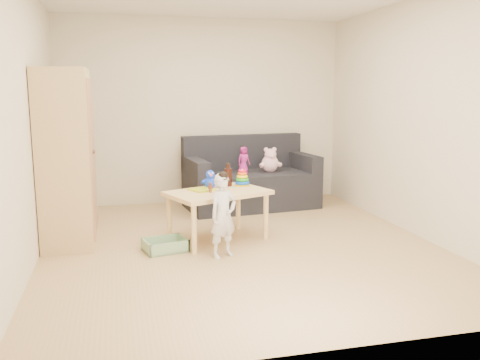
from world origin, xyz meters
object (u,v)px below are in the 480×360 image
object	(u,v)px
toddler	(223,217)
play_table	(218,216)
wardrobe	(67,157)
sofa	(251,190)

from	to	relation	value
toddler	play_table	bearing A→B (deg)	59.36
play_table	toddler	bearing A→B (deg)	-95.84
wardrobe	toddler	size ratio (longest dim) A/B	2.28
wardrobe	play_table	size ratio (longest dim) A/B	1.76
wardrobe	play_table	world-z (taller)	wardrobe
play_table	toddler	distance (m)	0.57
play_table	toddler	world-z (taller)	toddler
sofa	play_table	size ratio (longest dim) A/B	1.70
sofa	toddler	size ratio (longest dim) A/B	2.21
sofa	toddler	world-z (taller)	toddler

